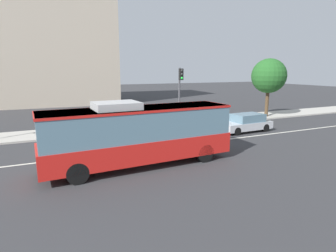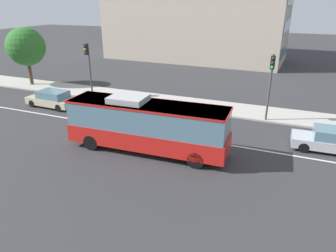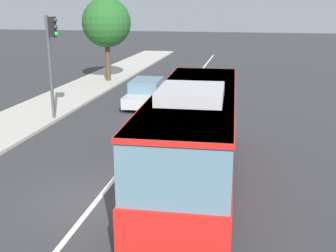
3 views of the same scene
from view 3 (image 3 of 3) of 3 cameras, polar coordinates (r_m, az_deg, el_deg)
name	(u,v)px [view 3 (image 3 of 3)]	position (r m, az deg, el deg)	size (l,w,h in m)	color
ground_plane	(97,200)	(12.97, -9.65, -9.98)	(160.00, 160.00, 0.00)	#333335
lane_centre_line	(97,200)	(12.96, -9.65, -9.96)	(76.00, 0.16, 0.01)	silver
transit_bus	(194,131)	(13.26, 3.61, -0.75)	(10.10, 2.91, 3.46)	red
sedan_silver	(146,92)	(24.50, -3.04, 4.61)	(4.57, 1.98, 1.46)	#B7BABF
traffic_light_mid_block	(52,50)	(21.33, -15.64, 10.00)	(0.33, 0.62, 5.20)	#47474C
street_tree_kerbside_left	(106,23)	(31.65, -8.44, 13.80)	(3.59, 3.59, 6.20)	#4C3823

